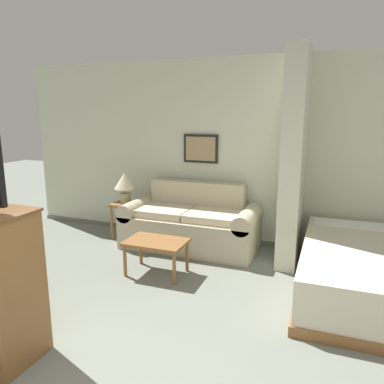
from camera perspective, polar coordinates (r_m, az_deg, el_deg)
The scene contains 6 objects.
wall_back at distance 5.34m, azimuth 7.52°, elevation 5.90°, with size 6.96×0.16×2.60m.
wall_partition_pillar at distance 4.74m, azimuth 15.27°, elevation 4.84°, with size 0.24×0.85×2.60m.
couch at distance 5.25m, azimuth -0.20°, elevation -4.88°, with size 1.87×0.84×0.88m.
coffee_table at distance 4.40m, azimuth -5.48°, elevation -8.04°, with size 0.70×0.46×0.41m.
side_table at distance 5.68m, azimuth -10.04°, elevation -2.73°, with size 0.37×0.37×0.54m.
table_lamp at distance 5.59m, azimuth -10.20°, elevation 1.38°, with size 0.31×0.31×0.45m.
Camera 1 is at (1.21, -1.24, 1.88)m, focal length 35.00 mm.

